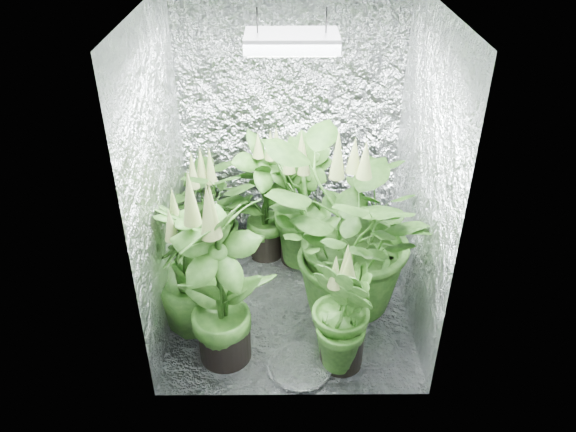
# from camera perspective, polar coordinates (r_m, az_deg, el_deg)

# --- Properties ---
(ground) EXTENTS (1.60, 1.60, 0.00)m
(ground) POSITION_cam_1_polar(r_m,az_deg,el_deg) (4.00, 0.28, -8.87)
(ground) COLOR silver
(ground) RESTS_ON ground
(walls) EXTENTS (1.62, 1.62, 2.00)m
(walls) POSITION_cam_1_polar(r_m,az_deg,el_deg) (3.42, 0.33, 3.84)
(walls) COLOR silver
(walls) RESTS_ON ground
(ceiling) EXTENTS (1.60, 1.60, 0.01)m
(ceiling) POSITION_cam_1_polar(r_m,az_deg,el_deg) (3.07, 0.39, 20.46)
(ceiling) COLOR silver
(ceiling) RESTS_ON walls
(grow_lamp) EXTENTS (0.50, 0.30, 0.22)m
(grow_lamp) POSITION_cam_1_polar(r_m,az_deg,el_deg) (3.11, 0.38, 17.33)
(grow_lamp) COLOR gray
(grow_lamp) RESTS_ON ceiling
(plant_a) EXTENTS (0.80, 0.80, 0.97)m
(plant_a) POSITION_cam_1_polar(r_m,az_deg,el_deg) (4.16, -8.61, 0.46)
(plant_a) COLOR black
(plant_a) RESTS_ON ground
(plant_b) EXTENTS (0.73, 0.73, 1.07)m
(plant_b) POSITION_cam_1_polar(r_m,az_deg,el_deg) (4.19, -2.40, 1.68)
(plant_b) COLOR black
(plant_b) RESTS_ON ground
(plant_c) EXTENTS (0.70, 0.70, 1.06)m
(plant_c) POSITION_cam_1_polar(r_m,az_deg,el_deg) (4.13, 1.21, 1.06)
(plant_c) COLOR black
(plant_c) RESTS_ON ground
(plant_d) EXTENTS (0.70, 0.70, 0.99)m
(plant_d) POSITION_cam_1_polar(r_m,az_deg,el_deg) (3.60, -9.82, -5.44)
(plant_d) COLOR black
(plant_d) RESTS_ON ground
(plant_e) EXTENTS (1.47, 1.47, 1.30)m
(plant_e) POSITION_cam_1_polar(r_m,az_deg,el_deg) (3.58, 6.51, -2.02)
(plant_e) COLOR black
(plant_e) RESTS_ON ground
(plant_f) EXTENTS (0.85, 0.85, 1.26)m
(plant_f) POSITION_cam_1_polar(r_m,az_deg,el_deg) (3.27, -6.90, -6.75)
(plant_f) COLOR black
(plant_f) RESTS_ON ground
(plant_g) EXTENTS (0.56, 0.56, 0.89)m
(plant_g) POSITION_cam_1_polar(r_m,az_deg,el_deg) (3.34, 5.71, -9.84)
(plant_g) COLOR black
(plant_g) RESTS_ON ground
(circulation_fan) EXTENTS (0.14, 0.28, 0.32)m
(circulation_fan) POSITION_cam_1_polar(r_m,az_deg,el_deg) (4.22, 8.68, -4.38)
(circulation_fan) COLOR black
(circulation_fan) RESTS_ON ground
(plant_label) EXTENTS (0.06, 0.03, 0.09)m
(plant_label) POSITION_cam_1_polar(r_m,az_deg,el_deg) (3.39, 6.62, -11.39)
(plant_label) COLOR white
(plant_label) RESTS_ON plant_g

